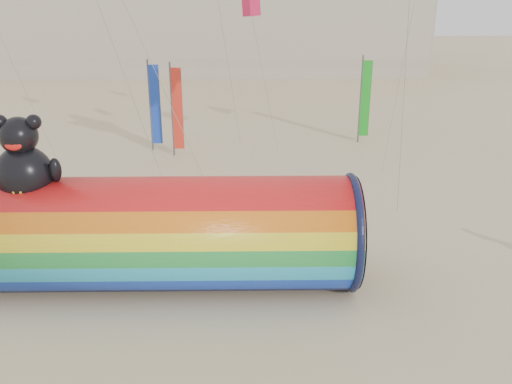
{
  "coord_description": "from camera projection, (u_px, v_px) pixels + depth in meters",
  "views": [
    {
      "loc": [
        0.21,
        -17.19,
        9.55
      ],
      "look_at": [
        0.5,
        1.5,
        2.4
      ],
      "focal_mm": 40.0,
      "sensor_mm": 36.0,
      "label": 1
    }
  ],
  "objects": [
    {
      "name": "festival_banners",
      "position": [
        234.0,
        104.0,
        32.4
      ],
      "size": [
        12.86,
        2.67,
        5.2
      ],
      "color": "#59595E",
      "rests_on": "ground"
    },
    {
      "name": "ground",
      "position": [
        242.0,
        273.0,
        19.47
      ],
      "size": [
        160.0,
        160.0,
        0.0
      ],
      "primitive_type": "plane",
      "color": "#CCB58C",
      "rests_on": "ground"
    },
    {
      "name": "windsock_assembly",
      "position": [
        158.0,
        231.0,
        18.13
      ],
      "size": [
        12.57,
        3.83,
        5.79
      ],
      "color": "red",
      "rests_on": "ground"
    }
  ]
}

